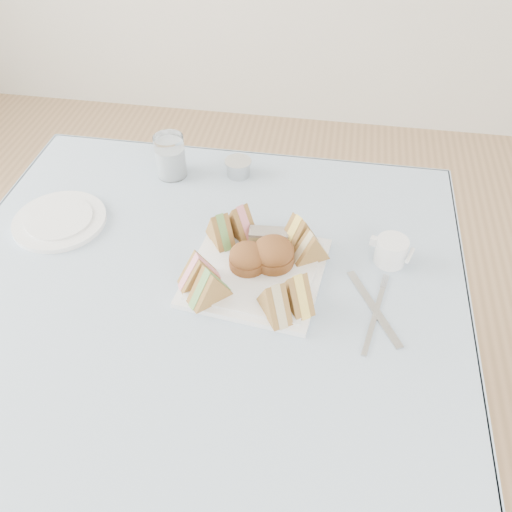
% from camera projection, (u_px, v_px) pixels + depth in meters
% --- Properties ---
extents(floor, '(4.00, 4.00, 0.00)m').
position_uv_depth(floor, '(216.00, 473.00, 1.54)').
color(floor, '#9E7751').
rests_on(floor, ground).
extents(table, '(0.90, 0.90, 0.74)m').
position_uv_depth(table, '(208.00, 405.00, 1.28)').
color(table, brown).
rests_on(table, floor).
extents(tablecloth, '(1.02, 1.02, 0.01)m').
position_uv_depth(tablecloth, '(196.00, 301.00, 1.02)').
color(tablecloth, '#B2BECF').
rests_on(tablecloth, table).
extents(serving_plate, '(0.28, 0.28, 0.01)m').
position_uv_depth(serving_plate, '(256.00, 272.00, 1.07)').
color(serving_plate, white).
rests_on(serving_plate, tablecloth).
extents(sandwich_fl_a, '(0.09, 0.07, 0.07)m').
position_uv_depth(sandwich_fl_a, '(199.00, 269.00, 1.01)').
color(sandwich_fl_a, olive).
rests_on(sandwich_fl_a, serving_plate).
extents(sandwich_fl_b, '(0.09, 0.09, 0.07)m').
position_uv_depth(sandwich_fl_b, '(209.00, 284.00, 0.98)').
color(sandwich_fl_b, olive).
rests_on(sandwich_fl_b, serving_plate).
extents(sandwich_fr_a, '(0.08, 0.09, 0.07)m').
position_uv_depth(sandwich_fr_a, '(297.00, 289.00, 0.97)').
color(sandwich_fr_a, olive).
rests_on(sandwich_fr_a, serving_plate).
extents(sandwich_fr_b, '(0.08, 0.09, 0.07)m').
position_uv_depth(sandwich_fr_b, '(275.00, 299.00, 0.96)').
color(sandwich_fr_b, olive).
rests_on(sandwich_fr_b, serving_plate).
extents(sandwich_bl_a, '(0.08, 0.09, 0.07)m').
position_uv_depth(sandwich_bl_a, '(220.00, 228.00, 1.10)').
color(sandwich_bl_a, olive).
rests_on(sandwich_bl_a, serving_plate).
extents(sandwich_bl_b, '(0.09, 0.09, 0.07)m').
position_uv_depth(sandwich_bl_b, '(240.00, 220.00, 1.11)').
color(sandwich_bl_b, olive).
rests_on(sandwich_bl_b, serving_plate).
extents(sandwich_br_a, '(0.08, 0.07, 0.07)m').
position_uv_depth(sandwich_br_a, '(311.00, 246.00, 1.06)').
color(sandwich_br_a, olive).
rests_on(sandwich_br_a, serving_plate).
extents(sandwich_br_b, '(0.09, 0.09, 0.08)m').
position_uv_depth(sandwich_br_b, '(298.00, 231.00, 1.09)').
color(sandwich_br_b, olive).
rests_on(sandwich_br_b, serving_plate).
extents(scone_left, '(0.08, 0.08, 0.05)m').
position_uv_depth(scone_left, '(248.00, 258.00, 1.05)').
color(scone_left, brown).
rests_on(scone_left, serving_plate).
extents(scone_right, '(0.10, 0.10, 0.06)m').
position_uv_depth(scone_right, '(273.00, 253.00, 1.06)').
color(scone_right, brown).
rests_on(scone_right, serving_plate).
extents(pastry_slice, '(0.08, 0.04, 0.04)m').
position_uv_depth(pastry_slice, '(269.00, 238.00, 1.10)').
color(pastry_slice, tan).
rests_on(pastry_slice, serving_plate).
extents(side_plate, '(0.26, 0.26, 0.01)m').
position_uv_depth(side_plate, '(60.00, 221.00, 1.18)').
color(side_plate, white).
rests_on(side_plate, tablecloth).
extents(water_glass, '(0.08, 0.08, 0.10)m').
position_uv_depth(water_glass, '(170.00, 156.00, 1.27)').
color(water_glass, white).
rests_on(water_glass, tablecloth).
extents(tea_strainer, '(0.08, 0.08, 0.04)m').
position_uv_depth(tea_strainer, '(238.00, 168.00, 1.30)').
color(tea_strainer, '#B7B7B7').
rests_on(tea_strainer, tablecloth).
extents(knife, '(0.11, 0.18, 0.00)m').
position_uv_depth(knife, '(373.00, 308.00, 1.00)').
color(knife, '#B7B7B7').
rests_on(knife, tablecloth).
extents(fork, '(0.04, 0.17, 0.00)m').
position_uv_depth(fork, '(374.00, 320.00, 0.98)').
color(fork, '#B7B7B7').
rests_on(fork, tablecloth).
extents(creamer_jug, '(0.08, 0.08, 0.06)m').
position_uv_depth(creamer_jug, '(391.00, 251.00, 1.08)').
color(creamer_jug, white).
rests_on(creamer_jug, tablecloth).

